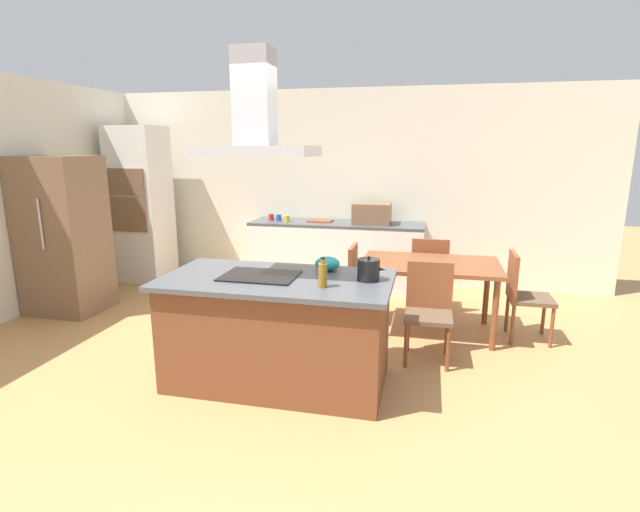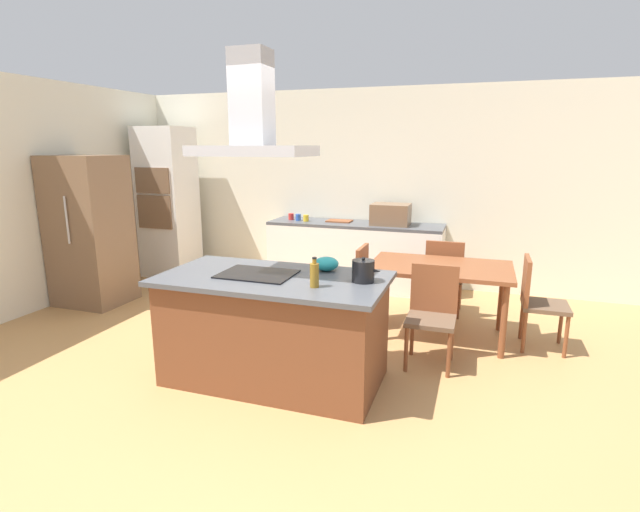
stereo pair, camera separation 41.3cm
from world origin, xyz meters
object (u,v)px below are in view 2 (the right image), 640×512
at_px(tea_kettle, 363,271).
at_px(refrigerator, 90,231).
at_px(coffee_mug_yellow, 306,218).
at_px(wall_oven_stack, 168,202).
at_px(chair_facing_back_wall, 444,272).
at_px(range_hood, 252,122).
at_px(countertop_microwave, 391,214).
at_px(coffee_mug_red, 291,217).
at_px(chair_at_right_end, 537,297).
at_px(olive_oil_bottle, 314,275).
at_px(cutting_board, 339,221).
at_px(cooktop, 257,274).
at_px(coffee_mug_blue, 298,217).
at_px(chair_facing_island, 432,309).
at_px(chair_at_left_end, 352,280).
at_px(mixing_bowl, 326,264).
at_px(dining_table, 440,273).

height_order(tea_kettle, refrigerator, refrigerator).
relative_size(coffee_mug_yellow, wall_oven_stack, 0.04).
relative_size(refrigerator, chair_facing_back_wall, 2.04).
bearing_deg(chair_facing_back_wall, range_hood, -122.88).
xyz_separation_m(tea_kettle, countertop_microwave, (-0.31, 2.80, 0.05)).
xyz_separation_m(countertop_microwave, wall_oven_stack, (-3.32, -0.23, 0.06)).
relative_size(coffee_mug_red, chair_at_right_end, 0.10).
relative_size(olive_oil_bottle, refrigerator, 0.13).
bearing_deg(cutting_board, chair_at_right_end, -31.91).
xyz_separation_m(cooktop, wall_oven_stack, (-2.76, 2.65, 0.20)).
height_order(cooktop, range_hood, range_hood).
height_order(cooktop, coffee_mug_blue, coffee_mug_blue).
distance_m(tea_kettle, coffee_mug_yellow, 3.10).
distance_m(wall_oven_stack, chair_facing_island, 4.56).
bearing_deg(chair_facing_back_wall, coffee_mug_yellow, 159.85).
distance_m(coffee_mug_blue, wall_oven_stack, 2.03).
distance_m(tea_kettle, coffee_mug_blue, 3.21).
distance_m(coffee_mug_yellow, chair_at_left_end, 1.79).
xyz_separation_m(coffee_mug_red, chair_at_left_end, (1.30, -1.46, -0.44)).
xyz_separation_m(countertop_microwave, refrigerator, (-3.40, -1.71, -0.13)).
height_order(countertop_microwave, coffee_mug_red, countertop_microwave).
height_order(tea_kettle, cutting_board, tea_kettle).
distance_m(countertop_microwave, chair_at_left_end, 1.56).
relative_size(mixing_bowl, range_hood, 0.23).
bearing_deg(coffee_mug_red, refrigerator, -139.03).
distance_m(coffee_mug_yellow, chair_at_right_end, 3.22).
bearing_deg(chair_facing_island, mixing_bowl, -152.77).
distance_m(chair_facing_island, chair_facing_back_wall, 1.33).
xyz_separation_m(cooktop, chair_at_left_end, (0.43, 1.42, -0.40)).
bearing_deg(coffee_mug_red, cooktop, -73.25).
bearing_deg(chair_at_left_end, coffee_mug_yellow, 127.04).
bearing_deg(refrigerator, dining_table, 3.42).
bearing_deg(chair_facing_back_wall, tea_kettle, -103.38).
height_order(cutting_board, chair_facing_island, cutting_board).
xyz_separation_m(tea_kettle, chair_at_right_end, (1.39, 1.34, -0.48)).
bearing_deg(cooktop, chair_facing_island, 29.23).
height_order(olive_oil_bottle, chair_facing_back_wall, olive_oil_bottle).
bearing_deg(dining_table, mixing_bowl, -127.74).
bearing_deg(coffee_mug_blue, tea_kettle, -59.74).
height_order(cutting_board, chair_facing_back_wall, cutting_board).
bearing_deg(wall_oven_stack, mixing_bowl, -35.66).
relative_size(cooktop, mixing_bowl, 2.85).
bearing_deg(wall_oven_stack, chair_facing_island, -24.74).
distance_m(tea_kettle, wall_oven_stack, 4.45).
height_order(coffee_mug_red, chair_at_right_end, coffee_mug_red).
distance_m(cutting_board, chair_facing_back_wall, 1.78).
distance_m(coffee_mug_blue, chair_facing_back_wall, 2.27).
height_order(coffee_mug_yellow, range_hood, range_hood).
height_order(coffee_mug_blue, dining_table, coffee_mug_blue).
relative_size(chair_at_left_end, chair_facing_back_wall, 1.00).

